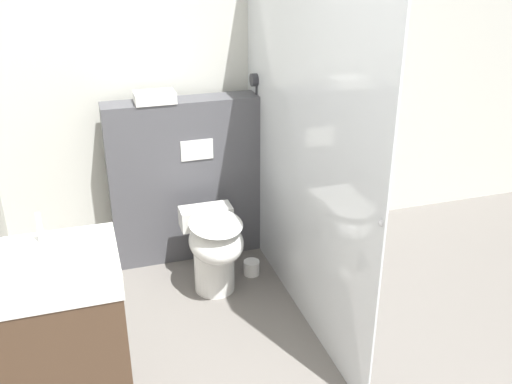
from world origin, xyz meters
TOP-DOWN VIEW (x-y plane):
  - wall_back at (0.00, 2.26)m, footprint 8.00×0.06m
  - partition_panel at (-0.10, 2.05)m, footprint 1.19×0.22m
  - shower_glass at (0.35, 1.24)m, footprint 0.04×1.99m
  - toilet at (-0.10, 1.51)m, footprint 0.35×0.58m
  - sink_vanity at (-1.04, 0.52)m, footprint 0.59×0.48m
  - hair_drier at (0.39, 2.02)m, footprint 0.18×0.09m
  - folded_towel at (-0.35, 2.03)m, footprint 0.26×0.19m
  - spare_toilet_roll at (0.18, 1.63)m, footprint 0.11×0.11m

SIDE VIEW (x-z plane):
  - spare_toilet_roll at x=0.18m, z-range 0.00..0.10m
  - toilet at x=-0.10m, z-range 0.06..0.60m
  - sink_vanity at x=-1.04m, z-range -0.07..1.05m
  - partition_panel at x=-0.10m, z-range 0.00..1.17m
  - shower_glass at x=0.35m, z-range 0.00..2.17m
  - folded_towel at x=-0.35m, z-range 1.17..1.23m
  - wall_back at x=0.00m, z-range 0.00..2.50m
  - hair_drier at x=0.39m, z-range 1.19..1.34m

